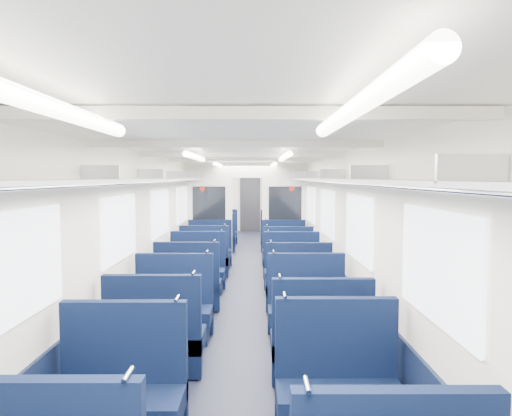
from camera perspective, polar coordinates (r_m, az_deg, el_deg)
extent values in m
cube|color=black|center=(8.45, -1.38, -9.94)|extent=(2.80, 18.00, 0.01)
cube|color=white|center=(8.22, -1.41, 6.19)|extent=(2.80, 18.00, 0.01)
cube|color=silver|center=(8.40, -10.99, -1.96)|extent=(0.02, 18.00, 2.35)
cube|color=black|center=(8.52, -10.82, -7.48)|extent=(0.03, 17.90, 0.70)
cube|color=silver|center=(8.34, 8.27, -1.97)|extent=(0.02, 18.00, 2.35)
cube|color=black|center=(8.46, 8.11, -7.54)|extent=(0.03, 17.90, 0.70)
cube|color=silver|center=(17.23, -0.73, 1.03)|extent=(2.80, 0.02, 2.35)
cube|color=#B2B5BA|center=(8.33, -9.84, 3.49)|extent=(0.34, 17.40, 0.04)
cylinder|color=silver|center=(8.30, -8.61, 3.36)|extent=(0.02, 17.40, 0.02)
cube|color=#B2B5BA|center=(4.44, -18.62, 4.15)|extent=(0.34, 0.03, 0.14)
cube|color=#B2B5BA|center=(6.37, -12.89, 4.09)|extent=(0.34, 0.03, 0.14)
cube|color=#B2B5BA|center=(8.33, -9.85, 4.04)|extent=(0.34, 0.03, 0.14)
cube|color=#B2B5BA|center=(10.31, -7.97, 4.00)|extent=(0.34, 0.03, 0.14)
cube|color=#B2B5BA|center=(12.29, -6.69, 3.97)|extent=(0.34, 0.03, 0.14)
cube|color=#B2B5BA|center=(14.28, -5.77, 3.95)|extent=(0.34, 0.03, 0.14)
cube|color=#B2B5BA|center=(16.27, -5.08, 3.93)|extent=(0.34, 0.03, 0.14)
cube|color=#B2B5BA|center=(8.27, 7.09, 3.51)|extent=(0.34, 17.40, 0.04)
cylinder|color=silver|center=(8.25, 5.84, 3.38)|extent=(0.02, 17.40, 0.02)
cube|color=#B2B5BA|center=(2.44, 25.06, 4.44)|extent=(0.34, 0.03, 0.14)
cube|color=#B2B5BA|center=(4.34, 13.74, 4.25)|extent=(0.34, 0.03, 0.14)
cube|color=#B2B5BA|center=(6.30, 9.38, 4.14)|extent=(0.34, 0.03, 0.14)
cube|color=#B2B5BA|center=(8.27, 7.09, 4.07)|extent=(0.34, 0.03, 0.14)
cube|color=#B2B5BA|center=(10.26, 5.69, 4.02)|extent=(0.34, 0.03, 0.14)
cube|color=#B2B5BA|center=(12.25, 4.74, 3.99)|extent=(0.34, 0.03, 0.14)
cube|color=#B2B5BA|center=(14.25, 4.06, 3.96)|extent=(0.34, 0.03, 0.14)
cube|color=#B2B5BA|center=(16.24, 3.55, 3.94)|extent=(0.34, 0.03, 0.14)
cube|color=white|center=(3.44, -27.34, -6.45)|extent=(0.02, 1.30, 0.75)
cube|color=white|center=(5.57, -16.45, -2.42)|extent=(0.02, 1.30, 0.75)
cube|color=white|center=(7.79, -11.70, -0.60)|extent=(0.02, 1.30, 0.75)
cube|color=white|center=(10.05, -9.07, 0.40)|extent=(0.02, 1.30, 0.75)
cube|color=white|center=(12.82, -7.13, 1.14)|extent=(0.02, 1.30, 0.75)
cube|color=white|center=(15.10, -6.06, 1.55)|extent=(0.02, 1.30, 0.75)
cube|color=white|center=(3.29, 21.34, -6.75)|extent=(0.02, 1.30, 0.75)
cube|color=white|center=(5.47, 12.51, -2.45)|extent=(0.02, 1.30, 0.75)
cube|color=white|center=(7.73, 8.79, -0.61)|extent=(0.02, 1.30, 0.75)
cube|color=white|center=(10.00, 6.75, 0.40)|extent=(0.02, 1.30, 0.75)
cube|color=white|center=(12.78, 5.25, 1.15)|extent=(0.02, 1.30, 0.75)
cube|color=white|center=(15.07, 4.44, 1.55)|extent=(0.02, 1.30, 0.75)
cube|color=silver|center=(2.24, -4.95, 11.55)|extent=(2.70, 0.06, 0.06)
cube|color=silver|center=(4.22, -2.65, 7.90)|extent=(2.70, 0.06, 0.06)
cube|color=silver|center=(6.22, -1.83, 6.59)|extent=(2.70, 0.06, 0.06)
cube|color=silver|center=(8.22, -1.41, 5.91)|extent=(2.70, 0.06, 0.06)
cube|color=silver|center=(10.22, -1.16, 5.50)|extent=(2.70, 0.06, 0.06)
cube|color=silver|center=(12.21, -0.98, 5.22)|extent=(2.70, 0.06, 0.06)
cube|color=silver|center=(14.21, -0.86, 5.02)|extent=(2.70, 0.06, 0.06)
cube|color=silver|center=(16.21, -0.77, 4.87)|extent=(2.70, 0.06, 0.06)
cylinder|color=white|center=(1.88, -23.63, 11.21)|extent=(0.07, 1.60, 0.07)
cylinder|color=white|center=(5.76, -7.49, 6.28)|extent=(0.07, 1.60, 0.07)
cylinder|color=white|center=(9.24, -4.69, 5.35)|extent=(0.07, 1.60, 0.07)
cylinder|color=white|center=(13.73, -3.19, 4.85)|extent=(0.07, 1.60, 0.07)
cylinder|color=white|center=(1.77, 12.08, 11.93)|extent=(0.07, 1.60, 0.07)
cylinder|color=white|center=(5.73, 3.56, 6.32)|extent=(0.07, 1.60, 0.07)
cylinder|color=white|center=(9.22, 2.17, 5.37)|extent=(0.07, 1.60, 0.07)
cylinder|color=white|center=(13.72, 1.42, 4.85)|extent=(0.07, 1.60, 0.07)
cube|color=black|center=(17.18, -0.73, 0.44)|extent=(0.75, 0.06, 2.00)
cube|color=silver|center=(10.72, -5.79, -0.67)|extent=(1.05, 0.08, 2.35)
cube|color=black|center=(10.65, -5.82, 0.51)|extent=(0.76, 0.02, 0.80)
cylinder|color=#B91D0C|center=(10.65, -6.64, 2.39)|extent=(0.12, 0.01, 0.12)
cube|color=silver|center=(10.69, 3.59, -0.68)|extent=(1.05, 0.08, 2.35)
cube|color=black|center=(10.62, 3.61, 0.51)|extent=(0.76, 0.02, 0.80)
cylinder|color=#B91D0C|center=(10.61, 4.43, 2.40)|extent=(0.12, 0.01, 0.12)
cube|color=silver|center=(10.64, -1.11, 4.70)|extent=(0.70, 0.08, 0.35)
cylinder|color=silver|center=(2.40, -15.55, -19.20)|extent=(0.02, 0.15, 0.02)
cylinder|color=silver|center=(2.23, 6.33, -20.91)|extent=(0.02, 0.15, 0.02)
cube|color=#0A1634|center=(3.84, -16.72, -22.25)|extent=(0.97, 0.51, 0.17)
cube|color=#0A1634|center=(3.94, -15.87, -18.28)|extent=(0.97, 0.09, 1.03)
cylinder|color=silver|center=(3.68, -9.73, -10.94)|extent=(0.02, 0.15, 0.02)
cube|color=#0A1634|center=(3.84, 10.34, -22.13)|extent=(0.97, 0.51, 0.17)
cube|color=#0A1634|center=(3.94, 9.80, -18.15)|extent=(0.97, 0.09, 1.03)
cylinder|color=silver|center=(3.73, 3.55, -10.70)|extent=(0.02, 0.15, 0.02)
cube|color=#0A1634|center=(5.06, -12.12, -15.61)|extent=(0.97, 0.51, 0.17)
cube|color=black|center=(5.14, -12.09, -17.80)|extent=(0.89, 0.41, 0.25)
cube|color=#0A1634|center=(4.80, -12.69, -14.11)|extent=(0.97, 0.09, 1.03)
cylinder|color=silver|center=(4.60, -7.73, -7.94)|extent=(0.02, 0.15, 0.02)
cube|color=#0A1634|center=(4.85, 7.85, -16.42)|extent=(0.97, 0.51, 0.17)
cube|color=black|center=(4.93, 7.83, -18.69)|extent=(0.89, 0.41, 0.25)
cube|color=#0A1634|center=(4.59, 8.25, -14.92)|extent=(0.97, 0.09, 1.03)
cylinder|color=silver|center=(4.41, 2.96, -8.42)|extent=(0.02, 0.15, 0.02)
cube|color=#0A1634|center=(5.87, -10.32, -12.84)|extent=(0.97, 0.51, 0.17)
cube|color=black|center=(5.93, -10.30, -14.76)|extent=(0.89, 0.41, 0.25)
cube|color=#0A1634|center=(6.01, -9.99, -10.41)|extent=(0.97, 0.09, 1.03)
cylinder|color=silver|center=(5.85, -6.06, -5.40)|extent=(0.02, 0.15, 0.02)
cube|color=#0A1634|center=(5.83, 6.40, -12.91)|extent=(0.97, 0.51, 0.17)
cube|color=black|center=(5.90, 6.39, -14.84)|extent=(0.89, 0.41, 0.25)
cube|color=#0A1634|center=(5.98, 6.19, -10.46)|extent=(0.97, 0.09, 1.03)
cylinder|color=silver|center=(5.84, 2.19, -5.40)|extent=(0.02, 0.15, 0.02)
cube|color=#0A1634|center=(7.23, -8.29, -9.63)|extent=(0.97, 0.51, 0.17)
cube|color=black|center=(7.29, -8.28, -11.22)|extent=(0.89, 0.41, 0.25)
cube|color=#0A1634|center=(6.99, -8.55, -8.39)|extent=(0.97, 0.09, 1.03)
cylinder|color=silver|center=(6.85, -5.18, -4.05)|extent=(0.02, 0.15, 0.02)
cube|color=#0A1634|center=(7.14, 5.15, -9.79)|extent=(0.97, 0.51, 0.17)
cube|color=black|center=(7.19, 5.14, -11.40)|extent=(0.89, 0.41, 0.25)
cube|color=#0A1634|center=(6.89, 5.32, -8.54)|extent=(0.97, 0.09, 1.03)
cylinder|color=silver|center=(6.77, 1.87, -4.12)|extent=(0.02, 0.15, 0.02)
cube|color=#0A1634|center=(8.16, -7.33, -8.08)|extent=(0.97, 0.51, 0.17)
cube|color=black|center=(8.20, -7.32, -9.50)|extent=(0.89, 0.41, 0.25)
cube|color=#0A1634|center=(8.32, -7.16, -6.41)|extent=(0.97, 0.09, 1.03)
cylinder|color=silver|center=(8.20, -4.34, -2.74)|extent=(0.02, 0.15, 0.02)
cube|color=#0A1634|center=(8.05, 4.53, -8.23)|extent=(0.97, 0.51, 0.17)
cube|color=black|center=(8.09, 4.53, -9.67)|extent=(0.89, 0.41, 0.25)
cube|color=#0A1634|center=(8.21, 4.42, -6.53)|extent=(0.97, 0.09, 1.03)
cylinder|color=silver|center=(8.11, 1.54, -2.81)|extent=(0.02, 0.15, 0.02)
cube|color=#0A1634|center=(9.50, -6.28, -6.38)|extent=(0.97, 0.51, 0.17)
cube|color=black|center=(9.54, -6.28, -7.61)|extent=(0.89, 0.41, 0.25)
cube|color=#0A1634|center=(9.26, -6.43, -5.36)|extent=(0.97, 0.09, 1.03)
cylinder|color=silver|center=(9.15, -3.90, -2.06)|extent=(0.02, 0.15, 0.02)
cube|color=#0A1634|center=(9.28, 3.90, -6.60)|extent=(0.97, 0.51, 0.17)
cube|color=black|center=(9.32, 3.89, -7.86)|extent=(0.89, 0.41, 0.25)
cube|color=#0A1634|center=(9.04, 4.00, -5.56)|extent=(0.97, 0.09, 1.03)
cylinder|color=silver|center=(8.95, 1.39, -2.18)|extent=(0.02, 0.15, 0.02)
cube|color=#0A1634|center=(10.31, -5.79, -5.57)|extent=(0.97, 0.51, 0.17)
cube|color=black|center=(10.34, -5.78, -6.71)|extent=(0.89, 0.41, 0.25)
cube|color=#0A1634|center=(10.48, -5.69, -4.28)|extent=(0.97, 0.09, 1.03)
cylinder|color=silver|center=(10.39, -3.45, -1.36)|extent=(0.02, 0.15, 0.02)
cube|color=#0A1634|center=(10.28, 3.50, -5.59)|extent=(0.97, 0.51, 0.17)
cube|color=black|center=(10.31, 3.50, -6.73)|extent=(0.89, 0.41, 0.25)
cube|color=#0A1634|center=(10.45, 3.44, -4.29)|extent=(0.97, 0.09, 1.03)
cylinder|color=silver|center=(10.37, 1.18, -1.36)|extent=(0.02, 0.15, 0.02)
cube|color=#0A1634|center=(12.53, -4.77, -3.90)|extent=(0.97, 0.51, 0.17)
cube|color=black|center=(12.55, -4.77, -4.84)|extent=(0.89, 0.41, 0.25)
cube|color=#0A1634|center=(12.29, -4.85, -3.08)|extent=(0.97, 0.09, 1.03)
cylinder|color=silver|center=(12.21, -2.95, -0.59)|extent=(0.02, 0.15, 0.02)
cube|color=#0A1634|center=(12.55, 2.84, -3.88)|extent=(0.97, 0.51, 0.17)
cube|color=black|center=(12.58, 2.84, -4.81)|extent=(0.89, 0.41, 0.25)
cube|color=#0A1634|center=(12.32, 2.89, -3.06)|extent=(0.97, 0.09, 1.03)
cylinder|color=silver|center=(12.25, 0.98, -0.57)|extent=(0.02, 0.15, 0.02)
cube|color=#0A1634|center=(13.61, -4.39, -3.28)|extent=(0.97, 0.51, 0.17)
cube|color=black|center=(13.64, -4.39, -4.14)|extent=(0.89, 0.41, 0.25)
cube|color=#0A1634|center=(13.80, -4.33, -2.33)|extent=(0.97, 0.09, 1.03)
cylinder|color=silver|center=(13.73, -2.63, -0.10)|extent=(0.02, 0.15, 0.02)
cube|color=#0A1634|center=(13.42, 2.65, -3.37)|extent=(0.97, 0.51, 0.17)
cube|color=black|center=(13.45, 2.64, -4.25)|extent=(0.89, 0.41, 0.25)
cube|color=#0A1634|center=(13.60, 2.61, -2.41)|extent=(0.97, 0.09, 1.03)
cylinder|color=silver|center=(13.54, 0.88, -0.15)|extent=(0.02, 0.15, 0.02)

